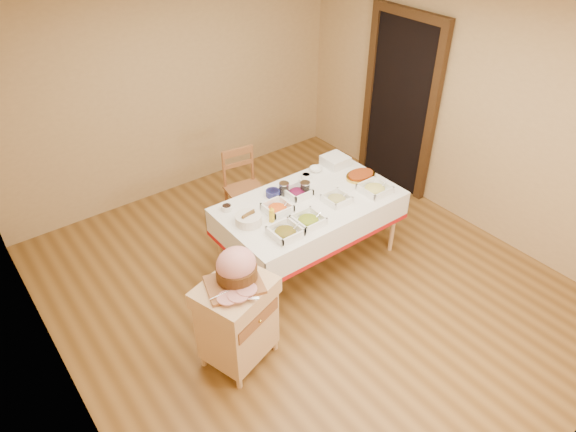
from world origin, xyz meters
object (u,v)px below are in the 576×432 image
object	(u,v)px
bread_basket	(249,219)
mustard_bottle	(272,215)
butcher_cart	(237,318)
preserve_jar_right	(305,188)
brass_platter	(361,175)
preserve_jar_left	(284,189)
dining_table	(310,214)
ham_on_board	(236,269)
plate_stack	(335,161)
dining_chair	(244,188)

from	to	relation	value
bread_basket	mustard_bottle	bearing A→B (deg)	-28.60
mustard_bottle	butcher_cart	bearing A→B (deg)	-142.81
preserve_jar_right	brass_platter	size ratio (longest dim) A/B	0.37
preserve_jar_left	preserve_jar_right	world-z (taller)	same
mustard_bottle	brass_platter	distance (m)	1.23
dining_table	ham_on_board	world-z (taller)	ham_on_board
plate_stack	brass_platter	world-z (taller)	plate_stack
preserve_jar_right	mustard_bottle	xyz separation A→B (m)	(-0.55, -0.18, 0.01)
preserve_jar_left	bread_basket	distance (m)	0.60
dining_chair	brass_platter	distance (m)	1.34
butcher_cart	plate_stack	size ratio (longest dim) A/B	3.30
preserve_jar_right	preserve_jar_left	bearing A→B (deg)	146.36
dining_chair	preserve_jar_left	xyz separation A→B (m)	(0.01, -0.74, 0.35)
dining_table	plate_stack	size ratio (longest dim) A/B	7.21
bread_basket	brass_platter	world-z (taller)	bread_basket
dining_table	bread_basket	world-z (taller)	bread_basket
plate_stack	brass_platter	distance (m)	0.36
preserve_jar_left	bread_basket	size ratio (longest dim) A/B	0.53
butcher_cart	preserve_jar_left	world-z (taller)	preserve_jar_left
butcher_cart	brass_platter	distance (m)	2.15
plate_stack	butcher_cart	bearing A→B (deg)	-152.32
dining_chair	preserve_jar_right	world-z (taller)	dining_chair
preserve_jar_right	dining_chair	bearing A→B (deg)	102.41
dining_table	preserve_jar_left	bearing A→B (deg)	117.87
mustard_bottle	bread_basket	xyz separation A→B (m)	(-0.19, 0.10, -0.03)
dining_chair	brass_platter	xyz separation A→B (m)	(0.86, -0.98, 0.31)
dining_chair	ham_on_board	world-z (taller)	ham_on_board
dining_table	brass_platter	xyz separation A→B (m)	(0.72, 0.02, 0.18)
bread_basket	dining_chair	bearing A→B (deg)	59.63
dining_table	mustard_bottle	distance (m)	0.56
butcher_cart	preserve_jar_right	xyz separation A→B (m)	(1.35, 0.79, 0.35)
preserve_jar_left	mustard_bottle	bearing A→B (deg)	-140.86
dining_chair	plate_stack	size ratio (longest dim) A/B	3.60
dining_chair	plate_stack	world-z (taller)	dining_chair
mustard_bottle	preserve_jar_right	bearing A→B (deg)	18.55
mustard_bottle	preserve_jar_left	bearing A→B (deg)	39.14
dining_table	dining_chair	xyz separation A→B (m)	(-0.15, 1.00, -0.13)
brass_platter	plate_stack	bearing A→B (deg)	97.11
bread_basket	ham_on_board	bearing A→B (deg)	-129.69
plate_stack	ham_on_board	bearing A→B (deg)	-152.60
dining_chair	butcher_cart	bearing A→B (deg)	-125.01
ham_on_board	mustard_bottle	distance (m)	0.95
preserve_jar_left	plate_stack	distance (m)	0.82
ham_on_board	bread_basket	xyz separation A→B (m)	(0.56, 0.67, -0.16)
plate_stack	bread_basket	bearing A→B (deg)	-166.55
butcher_cart	mustard_bottle	distance (m)	1.06
ham_on_board	preserve_jar_left	xyz separation A→B (m)	(1.12, 0.87, -0.14)
bread_basket	plate_stack	world-z (taller)	bread_basket
butcher_cart	preserve_jar_right	world-z (taller)	preserve_jar_right
preserve_jar_right	plate_stack	xyz separation A→B (m)	(0.63, 0.25, -0.01)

